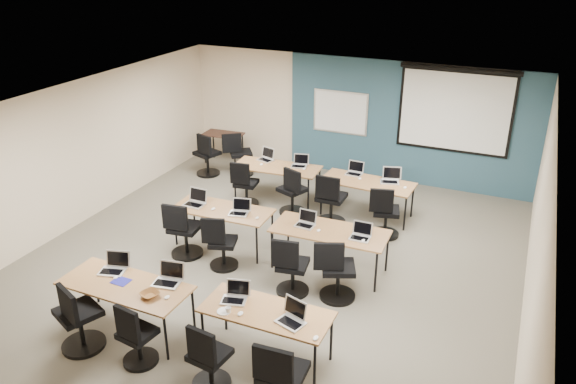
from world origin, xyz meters
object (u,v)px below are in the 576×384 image
at_px(training_table_mid_left, 223,212).
at_px(laptop_3, 292,317).
at_px(laptop_8, 266,157).
at_px(spare_chair_a, 239,158).
at_px(laptop_9, 300,163).
at_px(laptop_0, 114,267).
at_px(task_chair_9, 292,195).
at_px(laptop_10, 355,171).
at_px(task_chair_0, 78,322).
at_px(spare_chair_b, 207,158).
at_px(laptop_4, 196,201).
at_px(task_chair_6, 291,271).
at_px(laptop_6, 306,222).
at_px(task_chair_1, 136,340).
at_px(training_table_front_right, 266,314).
at_px(laptop_7, 361,234).
at_px(whiteboard, 340,112).
at_px(projector_screen, 455,106).
at_px(training_table_front_left, 125,287).
at_px(task_chair_4, 183,234).
at_px(task_chair_3, 281,383).
at_px(task_chair_7, 336,275).
at_px(training_table_back_right, 368,184).
at_px(task_chair_2, 208,362).
at_px(task_chair_10, 330,203).
at_px(laptop_11, 390,178).
at_px(laptop_1, 168,278).
at_px(training_table_mid_right, 330,233).
at_px(utility_table, 223,137).
at_px(training_table_back_left, 277,169).
at_px(laptop_5, 240,210).
at_px(laptop_2, 235,295).
at_px(task_chair_8, 245,187).
at_px(task_chair_11, 385,216).

bearing_deg(training_table_mid_left, laptop_3, -47.06).
height_order(laptop_8, spare_chair_a, spare_chair_a).
bearing_deg(laptop_9, laptop_0, -114.01).
xyz_separation_m(laptop_9, task_chair_9, (0.16, -0.75, -0.37)).
height_order(laptop_8, laptop_10, laptop_8).
xyz_separation_m(task_chair_0, spare_chair_b, (-1.68, 5.95, -0.01)).
relative_size(laptop_4, task_chair_6, 0.36).
distance_m(laptop_6, task_chair_6, 1.00).
distance_m(training_table_mid_left, laptop_4, 0.55).
bearing_deg(task_chair_1, task_chair_6, 71.05).
bearing_deg(training_table_front_right, laptop_7, 77.22).
height_order(whiteboard, projector_screen, projector_screen).
xyz_separation_m(training_table_front_left, laptop_7, (2.54, 2.57, 0.10)).
xyz_separation_m(task_chair_4, laptop_10, (2.06, 3.07, 0.36)).
height_order(projector_screen, task_chair_1, projector_screen).
height_order(task_chair_3, task_chair_7, task_chair_3).
distance_m(training_table_back_right, laptop_10, 0.47).
distance_m(laptop_0, laptop_6, 3.08).
relative_size(task_chair_2, laptop_4, 2.70).
relative_size(training_table_front_left, task_chair_7, 1.79).
height_order(laptop_10, task_chair_10, task_chair_10).
xyz_separation_m(laptop_4, laptop_11, (2.90, 2.41, 0.00)).
distance_m(projector_screen, laptop_1, 7.09).
height_order(training_table_mid_right, task_chair_0, task_chair_0).
relative_size(training_table_mid_right, spare_chair_b, 1.84).
xyz_separation_m(laptop_10, task_chair_10, (-0.17, -0.92, -0.35)).
bearing_deg(laptop_6, utility_table, 138.97).
bearing_deg(training_table_front_right, spare_chair_a, 121.44).
distance_m(laptop_1, laptop_3, 1.89).
distance_m(laptop_1, task_chair_9, 3.99).
distance_m(projector_screen, training_table_back_left, 3.92).
bearing_deg(laptop_4, projector_screen, 49.95).
bearing_deg(laptop_5, task_chair_0, -116.38).
bearing_deg(training_table_front_left, task_chair_0, -115.75).
relative_size(laptop_7, task_chair_7, 0.30).
relative_size(task_chair_3, laptop_4, 2.92).
relative_size(task_chair_3, laptop_10, 3.26).
bearing_deg(laptop_2, laptop_0, 167.11).
xyz_separation_m(task_chair_6, laptop_10, (-0.07, 3.37, 0.38)).
bearing_deg(task_chair_8, training_table_back_right, 4.51).
bearing_deg(laptop_0, laptop_6, 34.86).
distance_m(projector_screen, task_chair_2, 7.61).
height_order(laptop_3, task_chair_10, task_chair_10).
distance_m(task_chair_4, laptop_9, 3.16).
relative_size(training_table_mid_left, training_table_back_right, 0.97).
xyz_separation_m(laptop_2, laptop_11, (0.85, 4.68, 0.01)).
distance_m(task_chair_10, task_chair_11, 1.08).
bearing_deg(laptop_6, projector_screen, 71.98).
relative_size(projector_screen, training_table_mid_right, 1.27).
xyz_separation_m(training_table_front_right, laptop_10, (-0.38, 4.83, 0.11)).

